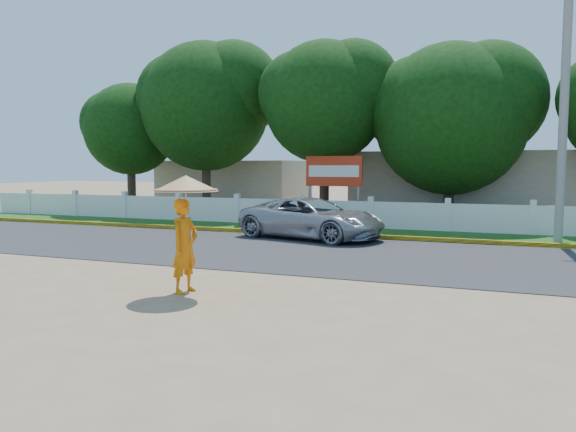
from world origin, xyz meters
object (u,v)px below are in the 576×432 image
(vehicle, at_px, (312,218))
(monk_with_parasol, at_px, (185,217))
(billboard, at_px, (334,175))
(utility_pole, at_px, (564,108))

(vehicle, relative_size, monk_with_parasol, 2.18)
(vehicle, distance_m, billboard, 5.14)
(utility_pole, distance_m, vehicle, 8.95)
(vehicle, height_order, billboard, billboard)
(monk_with_parasol, height_order, billboard, billboard)
(utility_pole, xyz_separation_m, monk_with_parasol, (-7.61, -10.66, -2.85))
(utility_pole, xyz_separation_m, vehicle, (-7.93, -1.91, -3.67))
(vehicle, relative_size, billboard, 1.75)
(monk_with_parasol, distance_m, billboard, 13.69)
(vehicle, height_order, monk_with_parasol, monk_with_parasol)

